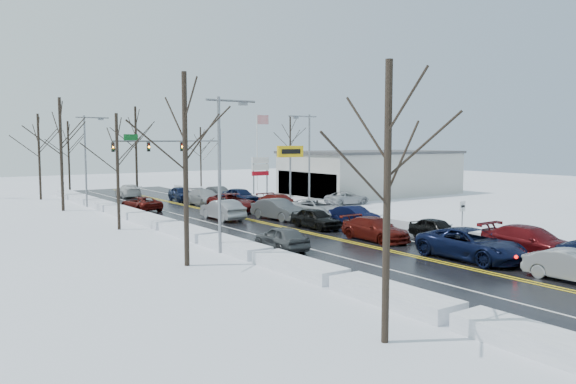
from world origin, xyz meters
TOP-DOWN VIEW (x-y plane):
  - ground at (0.00, 0.00)m, footprint 160.00×160.00m
  - road_surface at (0.00, 2.00)m, footprint 14.00×84.00m
  - snow_bank_left at (-7.60, 2.00)m, footprint 1.70×72.00m
  - snow_bank_right at (7.60, 2.00)m, footprint 1.70×72.00m
  - traffic_signal_mast at (3.45, 27.99)m, footprint 13.28×0.39m
  - tires_plus_sign at (10.50, 15.99)m, footprint 3.20×0.34m
  - used_vehicles_sign at (10.50, 22.00)m, footprint 2.20×0.22m
  - speed_limit_sign at (8.20, -8.00)m, footprint 0.55×0.09m
  - flagpole at (15.17, 30.00)m, footprint 1.87×1.20m
  - dealership_building at (23.98, 18.00)m, footprint 20.40×12.40m
  - streetlight_ne at (8.30, 10.00)m, footprint 3.20×0.25m
  - streetlight_sw at (-8.30, -4.00)m, footprint 3.20×0.25m
  - streetlight_nw at (-8.30, 24.00)m, footprint 3.20×0.25m
  - tree_left_a at (-11.00, -20.00)m, footprint 3.60×3.60m
  - tree_left_b at (-11.50, -6.00)m, footprint 4.00×4.00m
  - tree_left_c at (-10.50, 8.00)m, footprint 3.40×3.40m
  - tree_left_d at (-11.20, 22.00)m, footprint 4.20×4.20m
  - tree_left_e at (-10.80, 34.00)m, footprint 3.80×3.80m
  - tree_far_b at (-6.00, 41.00)m, footprint 3.60×3.60m
  - tree_far_c at (2.00, 39.00)m, footprint 4.40×4.40m
  - tree_far_d at (12.00, 40.50)m, footprint 3.40×3.40m
  - tree_far_e at (28.00, 41.00)m, footprint 4.20×4.20m
  - queued_car_1 at (1.71, -19.34)m, footprint 1.83×4.49m
  - queued_car_2 at (1.87, -13.55)m, footprint 2.85×6.17m
  - queued_car_3 at (1.77, -6.14)m, footprint 2.10×5.17m
  - queued_car_4 at (1.62, 0.03)m, footprint 1.88×4.52m
  - queued_car_5 at (1.94, 5.54)m, footprint 2.38×5.38m
  - queued_car_6 at (1.56, 12.59)m, footprint 2.92×6.08m
  - queued_car_7 at (1.62, 18.32)m, footprint 2.44×5.74m
  - queued_car_8 at (1.56, 23.96)m, footprint 2.23×4.74m
  - queued_car_11 at (5.36, -14.93)m, footprint 2.39×5.85m
  - queued_car_12 at (5.37, -8.17)m, footprint 2.04×4.26m
  - queued_car_13 at (5.30, -0.11)m, footprint 1.81×4.47m
  - queued_car_14 at (5.16, 4.43)m, footprint 3.11×6.06m
  - queued_car_15 at (5.17, 10.06)m, footprint 2.25×5.50m
  - queued_car_16 at (5.31, 17.56)m, footprint 2.38×5.05m
  - queued_car_17 at (5.39, 22.53)m, footprint 1.86×4.55m
  - oncoming_car_0 at (-1.79, 8.22)m, footprint 1.78×5.05m
  - oncoming_car_1 at (-5.20, 17.87)m, footprint 2.86×5.10m
  - oncoming_car_2 at (-1.86, 31.13)m, footprint 2.55×5.36m
  - oncoming_car_3 at (-5.08, -5.32)m, footprint 2.03×4.43m
  - parked_car_0 at (14.07, 10.89)m, footprint 4.85×2.37m
  - parked_car_1 at (16.98, 16.71)m, footprint 2.06×4.72m
  - parked_car_2 at (15.12, 21.13)m, footprint 2.28×4.70m

SIDE VIEW (x-z plane):
  - ground at x=0.00m, z-range 0.00..0.00m
  - snow_bank_left at x=-7.60m, z-range -0.31..0.31m
  - snow_bank_right at x=7.60m, z-range -0.31..0.31m
  - queued_car_1 at x=1.71m, z-range -0.72..0.72m
  - queued_car_2 at x=1.87m, z-range -0.86..0.86m
  - queued_car_3 at x=1.77m, z-range -0.75..0.75m
  - queued_car_4 at x=1.62m, z-range -0.77..0.77m
  - queued_car_5 at x=1.94m, z-range -0.86..0.86m
  - queued_car_6 at x=1.56m, z-range -0.84..0.84m
  - queued_car_7 at x=1.62m, z-range -0.83..0.83m
  - queued_car_8 at x=1.56m, z-range -0.78..0.78m
  - queued_car_11 at x=5.36m, z-range -0.85..0.85m
  - queued_car_12 at x=5.37m, z-range -0.70..0.70m
  - queued_car_13 at x=5.30m, z-range -0.72..0.72m
  - queued_car_14 at x=5.16m, z-range -0.82..0.82m
  - queued_car_15 at x=5.17m, z-range -0.80..0.80m
  - queued_car_16 at x=5.31m, z-range -0.84..0.84m
  - queued_car_17 at x=5.39m, z-range -0.73..0.73m
  - oncoming_car_0 at x=-1.79m, z-range -0.83..0.83m
  - oncoming_car_1 at x=-5.20m, z-range -0.67..0.67m
  - oncoming_car_2 at x=-1.86m, z-range -0.75..0.75m
  - oncoming_car_3 at x=-5.08m, z-range -0.74..0.74m
  - parked_car_0 at x=14.07m, z-range -0.66..0.66m
  - parked_car_1 at x=16.98m, z-range -0.68..0.68m
  - parked_car_2 at x=15.12m, z-range -0.77..0.77m
  - road_surface at x=0.00m, z-range 0.00..0.01m
  - speed_limit_sign at x=8.20m, z-range 0.46..2.81m
  - dealership_building at x=23.98m, z-range 0.01..5.31m
  - used_vehicles_sign at x=10.50m, z-range 0.99..5.64m
  - tires_plus_sign at x=10.50m, z-range 1.99..7.99m
  - streetlight_ne at x=8.30m, z-range 0.81..9.81m
  - streetlight_sw at x=-8.30m, z-range 0.81..9.81m
  - streetlight_nw at x=-8.30m, z-range 0.81..9.81m
  - traffic_signal_mast at x=3.45m, z-range 1.48..9.48m
  - flagpole at x=15.17m, z-range 0.93..10.93m
  - tree_left_c at x=-10.50m, z-range 1.69..10.19m
  - tree_far_d at x=12.00m, z-range 1.69..10.19m
  - tree_left_a at x=-11.00m, z-range 1.79..10.79m
  - tree_far_b at x=-6.00m, z-range 1.79..10.79m
  - tree_left_e at x=-10.80m, z-range 1.89..11.39m
  - tree_left_b at x=-11.50m, z-range 1.99..11.99m
  - tree_left_d at x=-11.20m, z-range 2.08..12.58m
  - tree_far_e at x=28.00m, z-range 2.08..12.58m
  - tree_far_c at x=2.00m, z-range 2.18..13.18m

